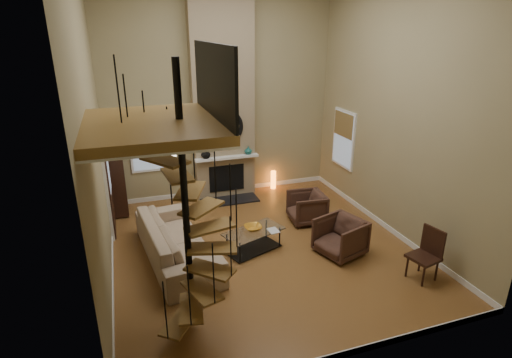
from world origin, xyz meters
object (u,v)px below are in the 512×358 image
object	(u,v)px
coffee_table	(254,238)
accent_lamp	(273,180)
hutch	(116,177)
floor_lamp	(169,161)
side_chair	(427,252)
armchair_far	(343,236)
sofa	(176,241)
armchair_near	(310,207)

from	to	relation	value
coffee_table	accent_lamp	world-z (taller)	accent_lamp
hutch	floor_lamp	bearing A→B (deg)	-25.81
side_chair	accent_lamp	bearing A→B (deg)	101.84
coffee_table	floor_lamp	distance (m)	2.85
hutch	floor_lamp	size ratio (longest dim) A/B	1.07
armchair_far	coffee_table	world-z (taller)	armchair_far
sofa	armchair_far	bearing A→B (deg)	-110.87
armchair_far	floor_lamp	size ratio (longest dim) A/B	0.51
accent_lamp	floor_lamp	bearing A→B (deg)	-163.47
sofa	coffee_table	distance (m)	1.58
armchair_near	coffee_table	xyz separation A→B (m)	(-1.69, -0.88, -0.07)
armchair_far	accent_lamp	xyz separation A→B (m)	(-0.08, 3.75, -0.10)
hutch	sofa	distance (m)	2.87
armchair_far	accent_lamp	size ratio (longest dim) A/B	1.63
coffee_table	side_chair	bearing A→B (deg)	-35.63
coffee_table	floor_lamp	size ratio (longest dim) A/B	0.80
hutch	sofa	world-z (taller)	hutch
hutch	coffee_table	distance (m)	3.88
coffee_table	accent_lamp	xyz separation A→B (m)	(1.63, 3.12, -0.03)
hutch	side_chair	size ratio (longest dim) A/B	1.82
hutch	sofa	xyz separation A→B (m)	(1.02, -2.63, -0.55)
sofa	coffee_table	world-z (taller)	sofa
armchair_far	coffee_table	xyz separation A→B (m)	(-1.71, 0.63, -0.07)
sofa	floor_lamp	size ratio (longest dim) A/B	1.67
armchair_near	coffee_table	bearing A→B (deg)	-57.00
coffee_table	accent_lamp	size ratio (longest dim) A/B	2.58
coffee_table	side_chair	size ratio (longest dim) A/B	1.36
armchair_near	coffee_table	world-z (taller)	armchair_near
floor_lamp	armchair_near	bearing A→B (deg)	-23.96
armchair_near	armchair_far	world-z (taller)	armchair_far
floor_lamp	sofa	bearing A→B (deg)	-95.46
hutch	armchair_near	distance (m)	4.73
floor_lamp	side_chair	xyz separation A→B (m)	(4.05, -4.16, -0.89)
armchair_far	floor_lamp	xyz separation A→B (m)	(-3.08, 2.86, 1.06)
floor_lamp	accent_lamp	size ratio (longest dim) A/B	3.20
side_chair	armchair_near	bearing A→B (deg)	109.60
sofa	side_chair	world-z (taller)	side_chair
coffee_table	sofa	bearing A→B (deg)	172.87
sofa	side_chair	distance (m)	4.75
sofa	coffee_table	xyz separation A→B (m)	(1.56, -0.20, -0.11)
floor_lamp	hutch	bearing A→B (deg)	154.19
sofa	floor_lamp	bearing A→B (deg)	-12.19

